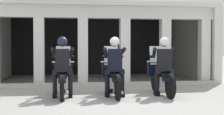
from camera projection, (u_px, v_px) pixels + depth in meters
ground_plane at (102, 83)px, 11.16m from camera, size 80.00×80.00×0.00m
station_building at (98, 35)px, 13.24m from camera, size 8.68×5.01×2.96m
kerb_strip at (106, 84)px, 10.39m from camera, size 8.18×0.24×0.12m
motorcycle_left at (63, 77)px, 8.15m from camera, size 0.62×2.04×1.35m
police_officer_left at (63, 62)px, 7.85m from camera, size 0.63×0.61×1.58m
motorcycle_center at (113, 77)px, 8.26m from camera, size 0.62×2.04×1.35m
police_officer_center at (115, 61)px, 7.97m from camera, size 0.63×0.61×1.58m
motorcycle_right at (161, 76)px, 8.48m from camera, size 0.62×2.04×1.35m
police_officer_right at (164, 61)px, 8.19m from camera, size 0.63×0.61×1.58m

